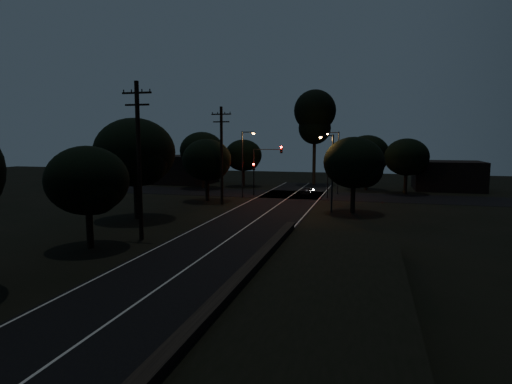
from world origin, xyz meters
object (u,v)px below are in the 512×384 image
Objects in this scene: streetlight_b at (337,158)px; car at (307,191)px; signal_mast at (267,161)px; utility_pole_mid at (139,158)px; signal_left at (254,173)px; tall_pine at (315,116)px; utility_pole_far at (222,154)px; signal_right at (328,175)px; streetlight_a at (244,159)px; streetlight_c at (331,167)px.

streetlight_b is 5.77m from car.
utility_pole_mid is at bearing -97.04° from signal_mast.
streetlight_b reaches higher than car.
signal_mast is (1.69, 0.00, 1.50)m from signal_left.
streetlight_b is at bearing 25.99° from signal_mast.
tall_pine is at bearing 111.38° from streetlight_b.
signal_left is 0.66× the size of signal_mast.
signal_mast reaches higher than car.
tall_pine is 1.82× the size of streetlight_b.
signal_mast is (3.09, 7.99, -1.15)m from utility_pole_far.
signal_mast is (-3.91, -15.01, -6.18)m from tall_pine.
utility_pole_far is 2.56× the size of signal_right.
streetlight_c is (11.14, -8.00, -0.29)m from streetlight_a.
signal_mast is at bearing 82.96° from utility_pole_mid.
utility_pole_far is at bearing -106.93° from tall_pine.
signal_right is at bearing 67.01° from utility_pole_mid.
signal_right is (3.60, -15.01, -7.68)m from tall_pine.
streetlight_c is 2.42× the size of car.
streetlight_a is 2.58× the size of car.
utility_pole_mid is at bearing -93.21° from signal_left.
utility_pole_far is 3.38× the size of car.
utility_pole_mid is 1.38× the size of streetlight_b.
streetlight_c is at bearing 51.74° from utility_pole_mid.
streetlight_b reaches higher than signal_mast.
utility_pole_far is 1.31× the size of streetlight_b.
tall_pine reaches higher than utility_pole_far.
signal_left and signal_right have the same top height.
streetlight_a is 1.00× the size of streetlight_b.
streetlight_c reaches higher than signal_mast.
utility_pole_mid is at bearing -111.30° from streetlight_b.
streetlight_a is 12.19m from streetlight_b.
streetlight_a is 9.12m from car.
signal_right is 10.26m from streetlight_a.
utility_pole_mid is 25.19m from signal_left.
signal_left is (-5.60, -15.01, -7.68)m from tall_pine.
tall_pine is at bearing 80.07° from utility_pole_mid.
streetlight_a is 13.72m from streetlight_c.
utility_pole_mid reaches higher than utility_pole_far.
streetlight_b is (4.31, -11.00, -5.88)m from tall_pine.
signal_mast is 0.83× the size of streetlight_c.
utility_pole_far is at bearing -99.94° from signal_left.
streetlight_b is at bearing -147.81° from car.
tall_pine is at bearing 69.54° from signal_left.
streetlight_b reaches higher than signal_left.
utility_pole_far is 1.68× the size of signal_mast.
tall_pine is 26.20m from streetlight_c.
streetlight_b is at bearing 80.00° from signal_right.
signal_mast is at bearing 131.19° from streetlight_c.
utility_pole_mid is at bearing -90.00° from utility_pole_far.
signal_left is 1.00× the size of signal_right.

